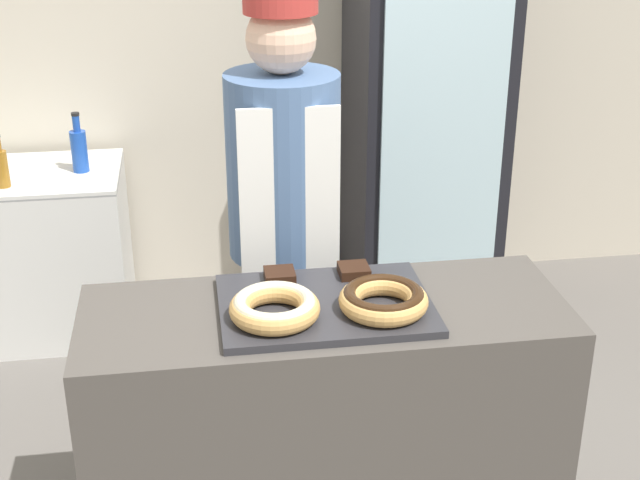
% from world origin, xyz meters
% --- Properties ---
extents(wall_back, '(8.00, 0.06, 2.70)m').
position_xyz_m(wall_back, '(0.00, 2.13, 1.35)').
color(wall_back, beige).
rests_on(wall_back, ground_plane).
extents(display_counter, '(1.46, 0.55, 0.93)m').
position_xyz_m(display_counter, '(0.00, 0.00, 0.47)').
color(display_counter, '#4C4742').
rests_on(display_counter, ground_plane).
extents(serving_tray, '(0.63, 0.46, 0.02)m').
position_xyz_m(serving_tray, '(0.00, 0.00, 0.94)').
color(serving_tray, '#2D2D33').
rests_on(serving_tray, display_counter).
extents(donut_light_glaze, '(0.26, 0.26, 0.07)m').
position_xyz_m(donut_light_glaze, '(-0.16, -0.08, 0.99)').
color(donut_light_glaze, tan).
rests_on(donut_light_glaze, serving_tray).
extents(donut_chocolate_glaze, '(0.26, 0.26, 0.07)m').
position_xyz_m(donut_chocolate_glaze, '(0.16, -0.08, 0.99)').
color(donut_chocolate_glaze, tan).
rests_on(donut_chocolate_glaze, serving_tray).
extents(brownie_back_left, '(0.09, 0.09, 0.03)m').
position_xyz_m(brownie_back_left, '(-0.12, 0.16, 0.97)').
color(brownie_back_left, black).
rests_on(brownie_back_left, serving_tray).
extents(brownie_back_right, '(0.09, 0.09, 0.03)m').
position_xyz_m(brownie_back_right, '(0.12, 0.16, 0.97)').
color(brownie_back_right, black).
rests_on(brownie_back_right, serving_tray).
extents(baker_person, '(0.39, 0.39, 1.78)m').
position_xyz_m(baker_person, '(-0.05, 0.58, 0.94)').
color(baker_person, '#4C4C51').
rests_on(baker_person, ground_plane).
extents(beverage_fridge, '(0.69, 0.69, 1.92)m').
position_xyz_m(beverage_fridge, '(0.76, 1.73, 0.96)').
color(beverage_fridge, black).
rests_on(beverage_fridge, ground_plane).
extents(chest_freezer, '(0.93, 0.62, 0.81)m').
position_xyz_m(chest_freezer, '(-1.17, 1.74, 0.41)').
color(chest_freezer, silver).
rests_on(chest_freezer, ground_plane).
extents(bottle_amber, '(0.06, 0.06, 0.24)m').
position_xyz_m(bottle_amber, '(-1.19, 1.56, 0.91)').
color(bottle_amber, '#99661E').
rests_on(bottle_amber, chest_freezer).
extents(bottle_blue, '(0.07, 0.07, 0.28)m').
position_xyz_m(bottle_blue, '(-0.87, 1.72, 0.92)').
color(bottle_blue, '#1E4CB2').
rests_on(bottle_blue, chest_freezer).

